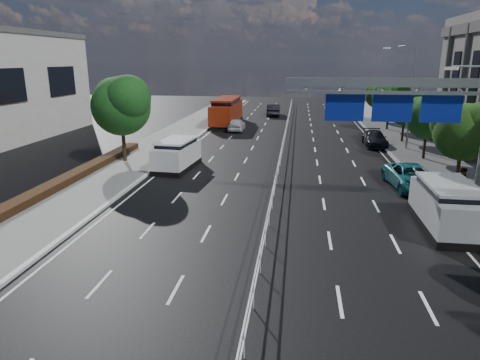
# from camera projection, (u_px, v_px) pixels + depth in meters

# --- Properties ---
(ground) EXTENTS (160.00, 160.00, 0.00)m
(ground) POSITION_uv_depth(u_px,v_px,m) (256.00, 295.00, 14.52)
(ground) COLOR black
(ground) RESTS_ON ground
(kerb_near) EXTENTS (0.25, 140.00, 0.15)m
(kerb_near) POSITION_uv_depth(u_px,v_px,m) (12.00, 276.00, 15.67)
(kerb_near) COLOR silver
(kerb_near) RESTS_ON ground
(median_fence) EXTENTS (0.05, 85.00, 1.02)m
(median_fence) POSITION_uv_depth(u_px,v_px,m) (282.00, 149.00, 35.84)
(median_fence) COLOR silver
(median_fence) RESTS_ON ground
(overhead_gantry) EXTENTS (10.24, 0.38, 7.45)m
(overhead_gantry) POSITION_uv_depth(u_px,v_px,m) (408.00, 103.00, 21.71)
(overhead_gantry) COLOR gray
(overhead_gantry) RESTS_ON ground
(streetlight_far) EXTENTS (2.78, 2.40, 9.00)m
(streetlight_far) POSITION_uv_depth(u_px,v_px,m) (409.00, 90.00, 36.54)
(streetlight_far) COLOR gray
(streetlight_far) RESTS_ON ground
(near_tree_back) EXTENTS (4.84, 4.51, 6.69)m
(near_tree_back) POSITION_uv_depth(u_px,v_px,m) (121.00, 103.00, 31.95)
(near_tree_back) COLOR black
(near_tree_back) RESTS_ON ground
(far_tree_d) EXTENTS (3.85, 3.59, 5.34)m
(far_tree_d) POSITION_uv_depth(u_px,v_px,m) (465.00, 129.00, 25.87)
(far_tree_d) COLOR black
(far_tree_d) RESTS_ON ground
(far_tree_e) EXTENTS (3.63, 3.38, 5.13)m
(far_tree_e) POSITION_uv_depth(u_px,v_px,m) (429.00, 115.00, 33.06)
(far_tree_e) COLOR black
(far_tree_e) RESTS_ON ground
(far_tree_f) EXTENTS (3.52, 3.28, 5.02)m
(far_tree_f) POSITION_uv_depth(u_px,v_px,m) (406.00, 106.00, 40.23)
(far_tree_f) COLOR black
(far_tree_f) RESTS_ON ground
(far_tree_g) EXTENTS (3.96, 3.69, 5.45)m
(far_tree_g) POSITION_uv_depth(u_px,v_px,m) (390.00, 97.00, 47.30)
(far_tree_g) COLOR black
(far_tree_g) RESTS_ON ground
(far_tree_h) EXTENTS (3.41, 3.18, 4.91)m
(far_tree_h) POSITION_uv_depth(u_px,v_px,m) (378.00, 94.00, 54.55)
(far_tree_h) COLOR black
(far_tree_h) RESTS_ON ground
(white_minivan) EXTENTS (2.57, 5.16, 2.17)m
(white_minivan) POSITION_uv_depth(u_px,v_px,m) (177.00, 154.00, 31.09)
(white_minivan) COLOR black
(white_minivan) RESTS_ON ground
(red_bus) EXTENTS (2.61, 10.84, 3.23)m
(red_bus) POSITION_uv_depth(u_px,v_px,m) (227.00, 111.00, 52.15)
(red_bus) COLOR black
(red_bus) RESTS_ON ground
(near_car_silver) EXTENTS (1.72, 4.16, 1.41)m
(near_car_silver) POSITION_uv_depth(u_px,v_px,m) (237.00, 124.00, 47.85)
(near_car_silver) COLOR silver
(near_car_silver) RESTS_ON ground
(near_car_dark) EXTENTS (1.82, 5.01, 1.64)m
(near_car_dark) POSITION_uv_depth(u_px,v_px,m) (274.00, 110.00, 60.69)
(near_car_dark) COLOR black
(near_car_dark) RESTS_ON ground
(silver_minivan) EXTENTS (2.32, 5.38, 2.23)m
(silver_minivan) POSITION_uv_depth(u_px,v_px,m) (447.00, 206.00, 20.00)
(silver_minivan) COLOR black
(silver_minivan) RESTS_ON ground
(parked_car_teal) EXTENTS (2.98, 5.48, 1.46)m
(parked_car_teal) POSITION_uv_depth(u_px,v_px,m) (412.00, 177.00, 26.34)
(parked_car_teal) COLOR #17606B
(parked_car_teal) RESTS_ON ground
(parked_car_dark) EXTENTS (1.92, 4.70, 1.36)m
(parked_car_dark) POSITION_uv_depth(u_px,v_px,m) (375.00, 139.00, 39.46)
(parked_car_dark) COLOR black
(parked_car_dark) RESTS_ON ground
(pedestrian_b) EXTENTS (1.10, 1.05, 1.78)m
(pedestrian_b) POSITION_uv_depth(u_px,v_px,m) (461.00, 183.00, 24.06)
(pedestrian_b) COLOR gray
(pedestrian_b) RESTS_ON sidewalk_far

